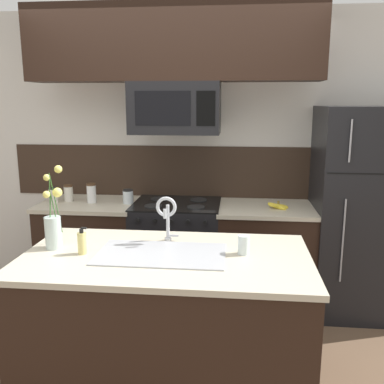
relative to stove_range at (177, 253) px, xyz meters
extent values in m
plane|color=brown|center=(0.00, -0.90, -0.46)|extent=(10.00, 10.00, 0.00)
cube|color=silver|center=(0.30, 0.38, 0.84)|extent=(5.20, 0.10, 2.60)
cube|color=#332319|center=(0.00, 0.32, 0.69)|extent=(3.21, 0.01, 0.48)
cube|color=black|center=(-0.79, 0.00, -0.02)|extent=(0.83, 0.62, 0.88)
cube|color=beige|center=(-0.79, 0.00, 0.43)|extent=(0.86, 0.65, 0.03)
cube|color=black|center=(0.78, 0.00, -0.02)|extent=(0.80, 0.62, 0.88)
cube|color=beige|center=(0.78, 0.00, 0.43)|extent=(0.83, 0.65, 0.03)
cube|color=black|center=(0.00, 0.00, -0.01)|extent=(0.76, 0.62, 0.91)
cube|color=black|center=(0.00, 0.00, 0.45)|extent=(0.76, 0.62, 0.01)
cylinder|color=black|center=(-0.18, -0.14, 0.46)|extent=(0.15, 0.15, 0.01)
cylinder|color=black|center=(0.18, -0.14, 0.46)|extent=(0.15, 0.15, 0.01)
cylinder|color=black|center=(-0.18, 0.14, 0.46)|extent=(0.15, 0.15, 0.01)
cylinder|color=black|center=(0.18, 0.14, 0.46)|extent=(0.15, 0.15, 0.01)
cylinder|color=black|center=(-0.27, -0.32, 0.39)|extent=(0.03, 0.02, 0.03)
cylinder|color=black|center=(-0.14, -0.32, 0.39)|extent=(0.03, 0.02, 0.03)
cylinder|color=black|center=(0.00, -0.32, 0.39)|extent=(0.03, 0.02, 0.03)
cylinder|color=black|center=(0.14, -0.32, 0.39)|extent=(0.03, 0.02, 0.03)
cylinder|color=black|center=(0.27, -0.32, 0.39)|extent=(0.03, 0.02, 0.03)
cube|color=black|center=(0.00, -0.02, 1.28)|extent=(0.74, 0.40, 0.42)
cube|color=black|center=(-0.07, -0.22, 1.28)|extent=(0.45, 0.00, 0.27)
cube|color=black|center=(0.27, -0.22, 1.28)|extent=(0.15, 0.00, 0.27)
cube|color=black|center=(-0.01, -0.05, 1.79)|extent=(2.39, 0.34, 0.60)
cube|color=black|center=(1.60, 0.02, 0.42)|extent=(0.84, 0.72, 1.76)
cube|color=black|center=(1.60, -0.34, 0.80)|extent=(0.80, 0.00, 0.01)
cylinder|color=#99999E|center=(1.35, -0.36, 1.05)|extent=(0.01, 0.01, 0.32)
cylinder|color=#99999E|center=(1.35, -0.36, 0.28)|extent=(0.01, 0.01, 0.67)
cylinder|color=silver|center=(-1.11, -0.04, 0.51)|extent=(0.09, 0.09, 0.12)
cylinder|color=black|center=(-1.11, -0.04, 0.58)|extent=(0.08, 0.08, 0.01)
cylinder|color=silver|center=(-0.99, 0.02, 0.52)|extent=(0.08, 0.08, 0.13)
cylinder|color=#4C331E|center=(-0.99, 0.02, 0.59)|extent=(0.08, 0.08, 0.01)
cylinder|color=silver|center=(-0.77, -0.01, 0.53)|extent=(0.08, 0.08, 0.16)
cylinder|color=#4C331E|center=(-0.77, -0.01, 0.61)|extent=(0.08, 0.08, 0.02)
cylinder|color=silver|center=(-0.43, -0.01, 0.50)|extent=(0.09, 0.09, 0.11)
cylinder|color=black|center=(-0.43, -0.01, 0.57)|extent=(0.09, 0.09, 0.01)
ellipsoid|color=yellow|center=(0.86, -0.07, 0.47)|extent=(0.17, 0.12, 0.07)
ellipsoid|color=yellow|center=(0.87, -0.05, 0.47)|extent=(0.18, 0.08, 0.06)
ellipsoid|color=yellow|center=(0.87, -0.07, 0.47)|extent=(0.17, 0.04, 0.06)
ellipsoid|color=yellow|center=(0.88, -0.05, 0.47)|extent=(0.18, 0.08, 0.06)
ellipsoid|color=yellow|center=(0.89, -0.07, 0.47)|extent=(0.17, 0.12, 0.06)
cylinder|color=brown|center=(0.87, -0.06, 0.50)|extent=(0.02, 0.02, 0.03)
cube|color=black|center=(0.11, -1.25, -0.02)|extent=(1.67, 0.90, 0.88)
cube|color=beige|center=(0.11, -1.25, 0.43)|extent=(1.70, 0.93, 0.03)
cube|color=#ADAFB5|center=(0.08, -1.25, 0.45)|extent=(0.76, 0.44, 0.01)
cube|color=#ADAFB5|center=(-0.09, -1.25, 0.37)|extent=(0.30, 0.33, 0.15)
cube|color=#ADAFB5|center=(0.26, -1.25, 0.37)|extent=(0.30, 0.33, 0.15)
cylinder|color=#B7BABF|center=(0.08, -0.99, 0.46)|extent=(0.04, 0.04, 0.02)
cylinder|color=#B7BABF|center=(0.08, -0.99, 0.58)|extent=(0.02, 0.02, 0.22)
torus|color=#B7BABF|center=(0.08, -1.04, 0.69)|extent=(0.13, 0.02, 0.13)
cylinder|color=#B7BABF|center=(0.08, -1.10, 0.66)|extent=(0.02, 0.02, 0.06)
cube|color=#B7BABF|center=(0.12, -0.99, 0.48)|extent=(0.07, 0.01, 0.01)
cylinder|color=#DBCC75|center=(-0.39, -1.29, 0.51)|extent=(0.05, 0.05, 0.13)
cylinder|color=black|center=(-0.39, -1.29, 0.59)|extent=(0.02, 0.02, 0.02)
cube|color=black|center=(-0.37, -1.29, 0.61)|extent=(0.03, 0.01, 0.01)
cylinder|color=silver|center=(0.57, -1.19, 0.51)|extent=(0.07, 0.07, 0.11)
cylinder|color=silver|center=(-0.60, -1.21, 0.55)|extent=(0.10, 0.10, 0.20)
cylinder|color=silver|center=(-0.60, -1.21, 0.48)|extent=(0.09, 0.09, 0.06)
cylinder|color=#386B2D|center=(-0.58, -1.20, 0.65)|extent=(0.04, 0.03, 0.29)
sphere|color=#EFE066|center=(-0.56, -1.19, 0.80)|extent=(0.06, 0.06, 0.06)
cylinder|color=#386B2D|center=(-0.60, -1.22, 0.65)|extent=(0.02, 0.02, 0.28)
sphere|color=#EFE066|center=(-0.61, -1.22, 0.79)|extent=(0.04, 0.04, 0.04)
cylinder|color=#386B2D|center=(-0.59, -1.15, 0.72)|extent=(0.01, 0.12, 0.40)
sphere|color=#EFE066|center=(-0.59, -1.09, 0.92)|extent=(0.05, 0.05, 0.05)
cylinder|color=#386B2D|center=(-0.61, -1.18, 0.70)|extent=(0.04, 0.05, 0.37)
sphere|color=#EFE066|center=(-0.63, -1.16, 0.88)|extent=(0.04, 0.04, 0.04)
camera|label=1|loc=(0.51, -3.62, 1.34)|focal=40.00mm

